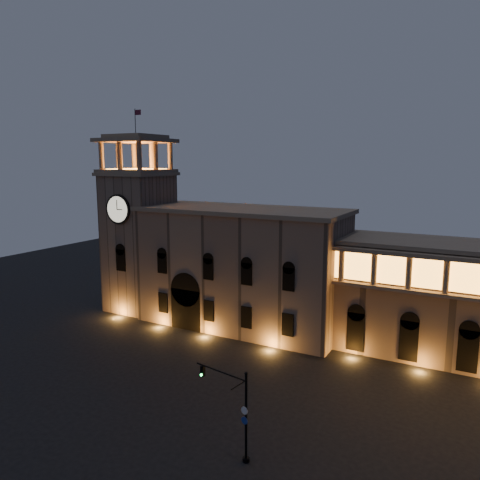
{
  "coord_description": "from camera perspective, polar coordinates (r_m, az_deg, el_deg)",
  "views": [
    {
      "loc": [
        30.03,
        -37.46,
        24.2
      ],
      "look_at": [
        0.97,
        16.0,
        13.99
      ],
      "focal_mm": 35.0,
      "sensor_mm": 36.0,
      "label": 1
    }
  ],
  "objects": [
    {
      "name": "ground",
      "position": [
        53.77,
        -9.53,
        -17.36
      ],
      "size": [
        160.0,
        160.0,
        0.0
      ],
      "primitive_type": "plane",
      "color": "black",
      "rests_on": "ground"
    },
    {
      "name": "government_building",
      "position": [
        69.25,
        0.13,
        -3.35
      ],
      "size": [
        30.8,
        12.8,
        17.6
      ],
      "color": "#79614F",
      "rests_on": "ground"
    },
    {
      "name": "traffic_light",
      "position": [
        40.61,
        -0.39,
        -20.14
      ],
      "size": [
        5.62,
        1.34,
        7.81
      ],
      "rotation": [
        0.0,
        0.0,
        -0.18
      ],
      "color": "black",
      "rests_on": "ground"
    },
    {
      "name": "clock_tower",
      "position": [
        78.14,
        -12.18,
        0.7
      ],
      "size": [
        9.8,
        9.8,
        32.4
      ],
      "color": "#79614F",
      "rests_on": "ground"
    }
  ]
}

